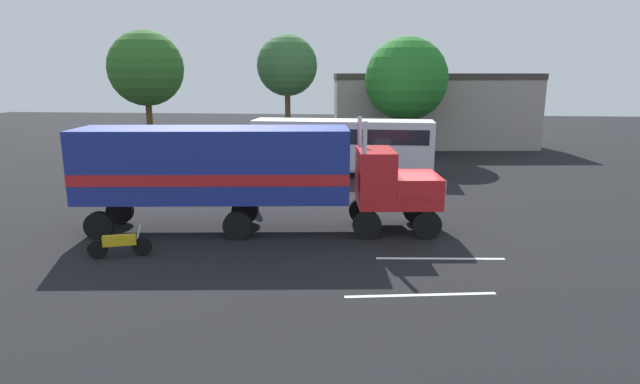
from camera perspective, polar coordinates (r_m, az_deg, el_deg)
ground_plane at (r=21.77m, az=8.99°, el=-3.94°), size 120.00×120.00×0.00m
lane_stripe_near at (r=18.57m, az=12.96°, el=-7.08°), size 4.40×0.52×0.01m
lane_stripe_mid at (r=15.57m, az=10.89°, el=-10.96°), size 4.37×0.85×0.01m
semi_truck at (r=20.82m, az=-8.43°, el=2.46°), size 14.35×4.31×4.50m
person_bystander at (r=24.22m, az=-7.12°, el=0.02°), size 0.40×0.48×1.63m
parked_bus at (r=32.54m, az=2.49°, el=5.48°), size 11.06×2.84×3.40m
parked_car at (r=31.86m, az=-16.66°, el=2.51°), size 4.53×2.14×1.57m
motorcycle at (r=19.37m, az=-20.92°, el=-5.29°), size 2.03×0.78×1.12m
tree_left at (r=42.05m, az=-3.60°, el=13.53°), size 4.72×4.72×9.15m
tree_center at (r=40.13m, az=-18.42°, el=12.62°), size 5.30×5.30×9.19m
tree_right at (r=40.70m, az=9.40°, el=12.03°), size 6.22×6.22×8.89m
building_backdrop at (r=46.50m, az=12.17°, el=8.96°), size 17.39×7.91×6.18m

